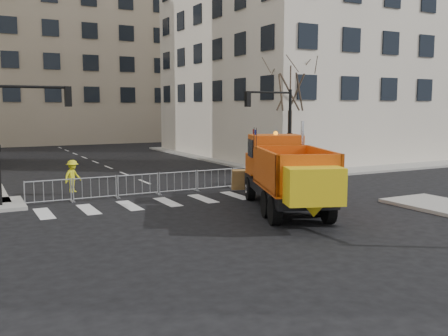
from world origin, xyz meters
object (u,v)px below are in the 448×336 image
cop_a (282,173)px  worker (73,176)px  newspaper_box (254,172)px  cop_b (274,172)px  cop_c (260,171)px  plow_truck (287,172)px

cop_a → worker: size_ratio=1.01×
cop_a → newspaper_box: size_ratio=1.48×
cop_b → cop_c: bearing=0.1°
cop_a → newspaper_box: (-0.58, 1.91, -0.11)m
plow_truck → newspaper_box: plow_truck is taller
cop_b → cop_c: size_ratio=0.92×
cop_a → plow_truck: bearing=24.1°
plow_truck → cop_c: bearing=-0.9°
cop_c → cop_b: bearing=113.6°
worker → cop_c: bearing=-49.7°
worker → cop_b: bearing=-50.2°
cop_a → cop_c: 1.21m
plow_truck → cop_c: plow_truck is taller
cop_b → cop_c: (-0.75, 0.29, 0.08)m
plow_truck → cop_b: size_ratio=5.86×
cop_b → newspaper_box: bearing=-53.5°
worker → newspaper_box: bearing=-42.6°
plow_truck → newspaper_box: 7.47m
plow_truck → cop_b: plow_truck is taller
worker → plow_truck: bearing=-84.4°
cop_a → cop_c: cop_c is taller
newspaper_box → worker: bearing=177.2°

